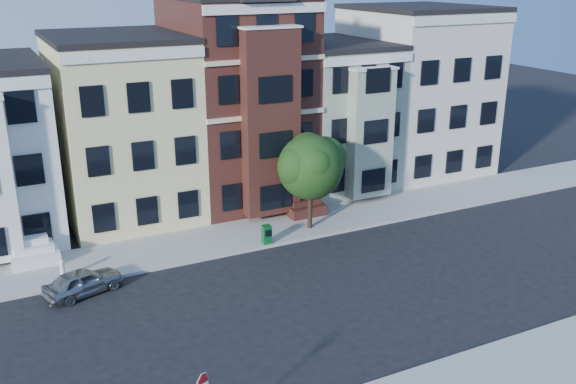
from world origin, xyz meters
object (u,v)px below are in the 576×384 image
newspaper_box (267,234)px  fire_hydrant (63,271)px  street_tree (310,171)px  parked_car (83,282)px

newspaper_box → fire_hydrant: 10.05m
street_tree → parked_car: 12.89m
street_tree → parked_car: size_ratio=1.86×
street_tree → newspaper_box: size_ratio=6.50×
street_tree → fire_hydrant: (-13.05, -0.32, -2.87)m
street_tree → fire_hydrant: bearing=-178.6°
street_tree → parked_car: (-12.42, -2.03, -2.79)m
fire_hydrant → parked_car: bearing=-69.6°
street_tree → parked_car: street_tree is taller
parked_car → fire_hydrant: (-0.63, 1.70, -0.08)m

